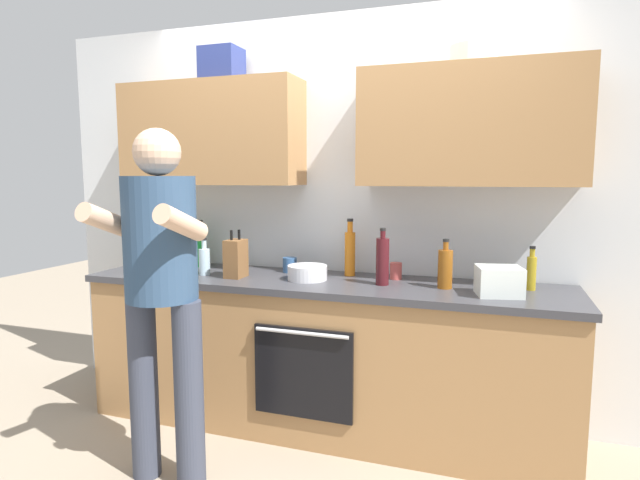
{
  "coord_description": "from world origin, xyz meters",
  "views": [
    {
      "loc": [
        0.95,
        -2.81,
        1.5
      ],
      "look_at": [
        0.03,
        -0.1,
        1.15
      ],
      "focal_mm": 28.98,
      "sensor_mm": 36.0,
      "label": 1
    }
  ],
  "objects_px": {
    "person_standing": "(161,278)",
    "cup_ceramic": "(396,271)",
    "cup_coffee": "(233,262)",
    "mixing_bowl": "(307,273)",
    "bottle_wine": "(383,261)",
    "cup_tea": "(290,265)",
    "bottle_juice": "(350,252)",
    "grocery_bag_rice": "(155,261)",
    "bottle_syrup": "(445,268)",
    "bottle_soda": "(200,247)",
    "bottle_water": "(204,260)",
    "bottle_oil": "(531,272)",
    "knife_block": "(236,258)",
    "potted_herb": "(162,239)",
    "grocery_bag_produce": "(499,281)"
  },
  "relations": [
    {
      "from": "person_standing",
      "to": "cup_ceramic",
      "type": "bearing_deg",
      "value": 44.66
    },
    {
      "from": "mixing_bowl",
      "to": "cup_tea",
      "type": "bearing_deg",
      "value": 134.73
    },
    {
      "from": "person_standing",
      "to": "bottle_oil",
      "type": "relative_size",
      "value": 7.3
    },
    {
      "from": "bottle_soda",
      "to": "grocery_bag_rice",
      "type": "bearing_deg",
      "value": -121.33
    },
    {
      "from": "bottle_soda",
      "to": "potted_herb",
      "type": "relative_size",
      "value": 0.99
    },
    {
      "from": "bottle_syrup",
      "to": "mixing_bowl",
      "type": "relative_size",
      "value": 1.16
    },
    {
      "from": "bottle_syrup",
      "to": "cup_coffee",
      "type": "xyz_separation_m",
      "value": [
        -1.37,
        0.16,
        -0.06
      ]
    },
    {
      "from": "bottle_oil",
      "to": "grocery_bag_produce",
      "type": "distance_m",
      "value": 0.25
    },
    {
      "from": "bottle_oil",
      "to": "potted_herb",
      "type": "xyz_separation_m",
      "value": [
        -2.35,
        0.04,
        0.08
      ]
    },
    {
      "from": "person_standing",
      "to": "bottle_soda",
      "type": "xyz_separation_m",
      "value": [
        -0.38,
        0.95,
        0.01
      ]
    },
    {
      "from": "cup_coffee",
      "to": "potted_herb",
      "type": "bearing_deg",
      "value": -178.9
    },
    {
      "from": "bottle_wine",
      "to": "bottle_juice",
      "type": "relative_size",
      "value": 0.92
    },
    {
      "from": "bottle_water",
      "to": "bottle_syrup",
      "type": "height_order",
      "value": "bottle_syrup"
    },
    {
      "from": "cup_ceramic",
      "to": "potted_herb",
      "type": "xyz_separation_m",
      "value": [
        -1.61,
        -0.02,
        0.13
      ]
    },
    {
      "from": "bottle_wine",
      "to": "cup_ceramic",
      "type": "relative_size",
      "value": 3.26
    },
    {
      "from": "person_standing",
      "to": "bottle_water",
      "type": "distance_m",
      "value": 0.73
    },
    {
      "from": "bottle_syrup",
      "to": "bottle_soda",
      "type": "height_order",
      "value": "bottle_soda"
    },
    {
      "from": "bottle_juice",
      "to": "knife_block",
      "type": "relative_size",
      "value": 1.22
    },
    {
      "from": "bottle_juice",
      "to": "cup_coffee",
      "type": "bearing_deg",
      "value": -177.77
    },
    {
      "from": "bottle_water",
      "to": "bottle_oil",
      "type": "bearing_deg",
      "value": 5.43
    },
    {
      "from": "bottle_juice",
      "to": "cup_coffee",
      "type": "xyz_separation_m",
      "value": [
        -0.78,
        -0.03,
        -0.1
      ]
    },
    {
      "from": "cup_coffee",
      "to": "knife_block",
      "type": "relative_size",
      "value": 0.33
    },
    {
      "from": "bottle_soda",
      "to": "cup_coffee",
      "type": "relative_size",
      "value": 3.27
    },
    {
      "from": "bottle_oil",
      "to": "grocery_bag_rice",
      "type": "xyz_separation_m",
      "value": [
        -2.23,
        -0.19,
        -0.03
      ]
    },
    {
      "from": "bottle_juice",
      "to": "cup_coffee",
      "type": "height_order",
      "value": "bottle_juice"
    },
    {
      "from": "bottle_syrup",
      "to": "cup_tea",
      "type": "height_order",
      "value": "bottle_syrup"
    },
    {
      "from": "person_standing",
      "to": "bottle_soda",
      "type": "distance_m",
      "value": 1.03
    },
    {
      "from": "cup_ceramic",
      "to": "grocery_bag_rice",
      "type": "height_order",
      "value": "grocery_bag_rice"
    },
    {
      "from": "cup_ceramic",
      "to": "knife_block",
      "type": "bearing_deg",
      "value": -164.83
    },
    {
      "from": "bottle_syrup",
      "to": "bottle_oil",
      "type": "relative_size",
      "value": 1.14
    },
    {
      "from": "mixing_bowl",
      "to": "potted_herb",
      "type": "bearing_deg",
      "value": 171.64
    },
    {
      "from": "bottle_oil",
      "to": "knife_block",
      "type": "height_order",
      "value": "knife_block"
    },
    {
      "from": "bottle_syrup",
      "to": "grocery_bag_rice",
      "type": "distance_m",
      "value": 1.79
    },
    {
      "from": "mixing_bowl",
      "to": "bottle_wine",
      "type": "bearing_deg",
      "value": -0.07
    },
    {
      "from": "cup_coffee",
      "to": "cup_ceramic",
      "type": "xyz_separation_m",
      "value": [
        1.07,
        0.01,
        0.0
      ]
    },
    {
      "from": "bottle_syrup",
      "to": "grocery_bag_rice",
      "type": "relative_size",
      "value": 1.25
    },
    {
      "from": "bottle_wine",
      "to": "mixing_bowl",
      "type": "distance_m",
      "value": 0.46
    },
    {
      "from": "bottle_wine",
      "to": "bottle_juice",
      "type": "distance_m",
      "value": 0.32
    },
    {
      "from": "person_standing",
      "to": "cup_coffee",
      "type": "relative_size",
      "value": 18.02
    },
    {
      "from": "cup_coffee",
      "to": "bottle_soda",
      "type": "bearing_deg",
      "value": 175.55
    },
    {
      "from": "bottle_oil",
      "to": "grocery_bag_produce",
      "type": "height_order",
      "value": "bottle_oil"
    },
    {
      "from": "person_standing",
      "to": "bottle_syrup",
      "type": "bearing_deg",
      "value": 31.94
    },
    {
      "from": "person_standing",
      "to": "bottle_wine",
      "type": "height_order",
      "value": "person_standing"
    },
    {
      "from": "bottle_syrup",
      "to": "bottle_soda",
      "type": "relative_size",
      "value": 0.86
    },
    {
      "from": "cup_ceramic",
      "to": "potted_herb",
      "type": "relative_size",
      "value": 0.31
    },
    {
      "from": "bottle_wine",
      "to": "bottle_oil",
      "type": "bearing_deg",
      "value": 8.81
    },
    {
      "from": "bottle_juice",
      "to": "grocery_bag_rice",
      "type": "distance_m",
      "value": 1.24
    },
    {
      "from": "bottle_water",
      "to": "bottle_oil",
      "type": "height_order",
      "value": "bottle_oil"
    },
    {
      "from": "person_standing",
      "to": "cup_ceramic",
      "type": "height_order",
      "value": "person_standing"
    },
    {
      "from": "person_standing",
      "to": "bottle_water",
      "type": "height_order",
      "value": "person_standing"
    }
  ]
}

